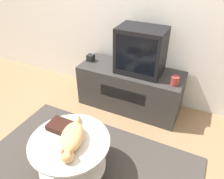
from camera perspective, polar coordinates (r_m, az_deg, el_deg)
name	(u,v)px	position (r m, az deg, el deg)	size (l,w,h in m)	color
ground_plane	(85,171)	(2.27, -7.02, -20.48)	(12.00, 12.00, 0.00)	#93704C
wall_back	(146,0)	(2.73, 8.91, 22.11)	(8.00, 0.05, 2.60)	silver
rug	(85,171)	(2.26, -7.04, -20.33)	(2.08, 1.32, 0.02)	#3D3833
tv_stand	(130,88)	(2.83, 4.68, 0.27)	(1.29, 0.50, 0.55)	#33302D
tv	(141,51)	(2.55, 7.52, 10.04)	(0.54, 0.37, 0.54)	black
speaker	(91,58)	(2.90, -5.59, 8.24)	(0.09, 0.09, 0.09)	black
mug	(175,81)	(2.45, 16.08, 2.20)	(0.09, 0.09, 0.10)	#99332D
coffee_table	(71,153)	(2.06, -10.60, -15.92)	(0.70, 0.70, 0.41)	#B2B2B7
dvd_box	(60,126)	(2.06, -13.45, -9.19)	(0.20, 0.17, 0.06)	black
cat	(72,138)	(1.88, -10.41, -12.43)	(0.30, 0.52, 0.13)	tan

